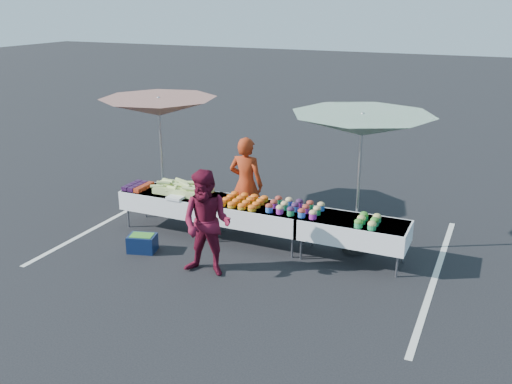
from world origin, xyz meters
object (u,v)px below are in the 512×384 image
at_px(vendor, 246,184).
at_px(umbrella_right, 362,126).
at_px(customer, 207,224).
at_px(table_right, 353,229).
at_px(table_left, 171,200).
at_px(umbrella_left, 159,108).
at_px(table_center, 256,214).
at_px(storage_bin, 142,243).

bearing_deg(vendor, umbrella_right, 176.02).
bearing_deg(customer, table_right, 30.49).
bearing_deg(customer, table_left, 133.50).
relative_size(table_right, customer, 1.06).
height_order(table_left, umbrella_left, umbrella_left).
bearing_deg(customer, table_center, 76.46).
bearing_deg(table_left, table_center, 0.00).
distance_m(table_center, storage_bin, 2.09).
height_order(vendor, umbrella_right, umbrella_right).
xyz_separation_m(umbrella_left, storage_bin, (0.79, -1.94, -2.03)).
xyz_separation_m(table_left, table_right, (3.60, 0.00, 0.00)).
bearing_deg(storage_bin, umbrella_left, 96.84).
xyz_separation_m(table_left, vendor, (1.35, 0.55, 0.34)).
distance_m(customer, storage_bin, 1.67).
xyz_separation_m(customer, umbrella_left, (-2.27, 2.22, 1.32)).
relative_size(table_left, umbrella_right, 0.72).
bearing_deg(table_center, vendor, 129.54).
bearing_deg(umbrella_left, vendor, -6.97).
bearing_deg(table_left, table_right, 0.00).
relative_size(table_center, umbrella_left, 0.67).
bearing_deg(vendor, customer, 94.85).
relative_size(table_right, vendor, 1.01).
xyz_separation_m(table_center, umbrella_left, (-2.50, 0.80, 1.61)).
relative_size(table_left, storage_bin, 3.35).
xyz_separation_m(table_left, umbrella_left, (-0.70, 0.80, 1.61)).
bearing_deg(umbrella_right, umbrella_left, 175.48).
distance_m(table_center, table_right, 1.80).
bearing_deg(customer, umbrella_right, 39.36).
height_order(customer, storage_bin, customer).
height_order(umbrella_left, storage_bin, umbrella_left).
relative_size(table_right, umbrella_right, 0.72).
distance_m(umbrella_right, storage_bin, 4.34).
height_order(table_left, table_center, same).
distance_m(table_left, vendor, 1.49).
xyz_separation_m(table_left, table_center, (1.80, 0.00, 0.00)).
relative_size(vendor, storage_bin, 3.32).
distance_m(vendor, umbrella_right, 2.57).
bearing_deg(table_left, customer, -42.00).
height_order(vendor, customer, vendor).
bearing_deg(table_right, customer, -145.01).
xyz_separation_m(table_center, storage_bin, (-1.71, -1.14, -0.42)).
bearing_deg(table_left, umbrella_right, 7.50).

